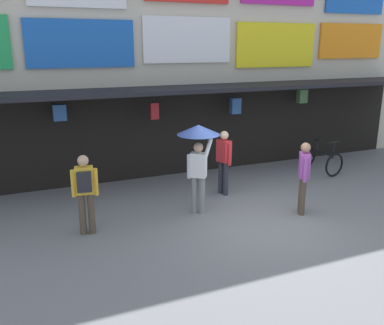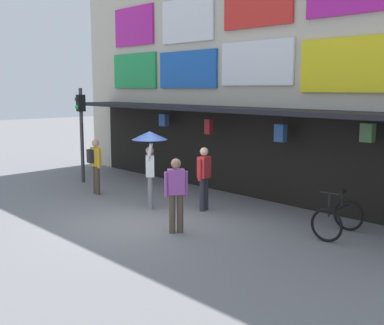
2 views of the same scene
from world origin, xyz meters
TOP-DOWN VIEW (x-y plane):
  - ground_plane at (0.00, 0.00)m, footprint 80.00×80.00m
  - shopfront at (-0.00, 4.57)m, footprint 18.00×2.60m
  - bicycle_parked at (3.74, 2.42)m, footprint 0.86×1.24m
  - pedestrian_in_green at (1.20, -0.03)m, footprint 0.37×0.47m
  - pedestrian_with_umbrella at (-1.00, 0.91)m, footprint 0.96×0.96m
  - pedestrian_in_yellow at (0.12, 1.83)m, footprint 0.31×0.51m
  - pedestrian_in_blue at (-3.55, 0.77)m, footprint 0.52×0.40m

SIDE VIEW (x-z plane):
  - ground_plane at x=0.00m, z-range 0.00..0.00m
  - bicycle_parked at x=3.74m, z-range -0.13..0.92m
  - pedestrian_in_green at x=1.20m, z-range 0.11..1.79m
  - pedestrian_in_yellow at x=0.12m, z-range 0.11..1.79m
  - pedestrian_in_blue at x=-3.55m, z-range 0.14..1.82m
  - pedestrian_with_umbrella at x=-1.00m, z-range 0.60..2.68m
  - shopfront at x=0.00m, z-range -0.04..7.96m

